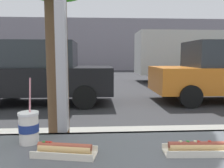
{
  "coord_description": "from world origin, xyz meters",
  "views": [
    {
      "loc": [
        0.19,
        -1.12,
        1.41
      ],
      "look_at": [
        0.41,
        2.56,
        0.97
      ],
      "focal_mm": 36.36,
      "sensor_mm": 36.0,
      "label": 1
    }
  ],
  "objects_px": {
    "parked_car_orange": "(221,72)",
    "box_truck": "(189,55)",
    "hotdog_tray_far": "(65,150)",
    "hotdog_tray_near": "(198,148)",
    "parked_car_black": "(42,73)",
    "soda_cup_left": "(29,127)"
  },
  "relations": [
    {
      "from": "parked_car_orange",
      "to": "box_truck",
      "type": "bearing_deg",
      "value": 77.49
    },
    {
      "from": "hotdog_tray_far",
      "to": "parked_car_orange",
      "type": "xyz_separation_m",
      "value": [
        4.01,
        6.07,
        -0.1
      ]
    },
    {
      "from": "parked_car_orange",
      "to": "hotdog_tray_near",
      "type": "bearing_deg",
      "value": -119.71
    },
    {
      "from": "parked_car_orange",
      "to": "parked_car_black",
      "type": "bearing_deg",
      "value": 180.0
    },
    {
      "from": "soda_cup_left",
      "to": "parked_car_black",
      "type": "xyz_separation_m",
      "value": [
        -1.38,
        5.93,
        -0.16
      ]
    },
    {
      "from": "box_truck",
      "to": "hotdog_tray_far",
      "type": "bearing_deg",
      "value": -114.06
    },
    {
      "from": "hotdog_tray_far",
      "to": "parked_car_black",
      "type": "distance_m",
      "value": 6.27
    },
    {
      "from": "parked_car_black",
      "to": "box_truck",
      "type": "distance_m",
      "value": 9.0
    },
    {
      "from": "box_truck",
      "to": "parked_car_black",
      "type": "bearing_deg",
      "value": -139.81
    },
    {
      "from": "hotdog_tray_near",
      "to": "parked_car_orange",
      "type": "relative_size",
      "value": 0.07
    },
    {
      "from": "hotdog_tray_near",
      "to": "box_truck",
      "type": "height_order",
      "value": "box_truck"
    },
    {
      "from": "parked_car_black",
      "to": "parked_car_orange",
      "type": "distance_m",
      "value": 5.57
    },
    {
      "from": "parked_car_black",
      "to": "box_truck",
      "type": "relative_size",
      "value": 0.68
    },
    {
      "from": "parked_car_black",
      "to": "parked_car_orange",
      "type": "height_order",
      "value": "parked_car_orange"
    },
    {
      "from": "parked_car_orange",
      "to": "soda_cup_left",
      "type": "bearing_deg",
      "value": -125.28
    },
    {
      "from": "hotdog_tray_far",
      "to": "parked_car_black",
      "type": "relative_size",
      "value": 0.06
    },
    {
      "from": "hotdog_tray_near",
      "to": "parked_car_black",
      "type": "bearing_deg",
      "value": 109.07
    },
    {
      "from": "hotdog_tray_near",
      "to": "parked_car_black",
      "type": "height_order",
      "value": "parked_car_black"
    },
    {
      "from": "soda_cup_left",
      "to": "hotdog_tray_near",
      "type": "bearing_deg",
      "value": -12.31
    },
    {
      "from": "hotdog_tray_far",
      "to": "box_truck",
      "type": "xyz_separation_m",
      "value": [
        5.3,
        11.86,
        0.5
      ]
    },
    {
      "from": "soda_cup_left",
      "to": "box_truck",
      "type": "bearing_deg",
      "value": 64.95
    },
    {
      "from": "soda_cup_left",
      "to": "parked_car_orange",
      "type": "xyz_separation_m",
      "value": [
        4.19,
        5.93,
        -0.15
      ]
    }
  ]
}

